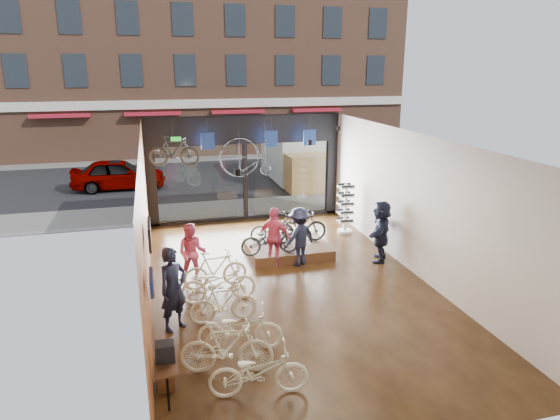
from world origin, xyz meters
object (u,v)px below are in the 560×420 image
object	(u,v)px
display_platform	(288,249)
sunglasses_rack	(345,208)
display_bike_mid	(300,227)
box_truck	(297,158)
customer_5	(381,231)
floor_bike_2	(240,329)
customer_1	(192,253)
display_bike_right	(274,227)
floor_bike_5	(215,270)
floor_bike_3	(223,303)
floor_bike_4	(218,283)
display_bike_left	(270,239)
customer_2	(275,237)
penny_farthing	(248,158)
street_car	(118,174)
customer_0	(173,289)
hung_bike	(174,151)
customer_3	(299,237)
floor_bike_0	(259,371)
floor_bike_1	(227,347)

from	to	relation	value
display_platform	sunglasses_rack	size ratio (longest dim) A/B	1.40
sunglasses_rack	display_bike_mid	bearing A→B (deg)	-143.33
box_truck	customer_5	bearing A→B (deg)	-92.70
floor_bike_2	customer_1	bearing A→B (deg)	21.15
display_bike_mid	display_bike_right	world-z (taller)	display_bike_mid
floor_bike_5	floor_bike_3	bearing A→B (deg)	171.96
floor_bike_2	floor_bike_4	xyz separation A→B (m)	(-0.12, 2.22, 0.03)
display_bike_left	customer_2	distance (m)	0.20
floor_bike_3	display_platform	xyz separation A→B (m)	(2.49, 3.63, -0.31)
floor_bike_4	penny_farthing	xyz separation A→B (m)	(1.77, 5.23, 2.02)
street_car	customer_0	distance (m)	13.68
customer_1	hung_bike	size ratio (longest dim) A/B	1.00
box_truck	floor_bike_2	xyz separation A→B (m)	(-5.26, -13.72, -0.80)
street_car	customer_2	distance (m)	11.67
display_bike_mid	display_bike_right	bearing A→B (deg)	57.46
display_platform	penny_farthing	world-z (taller)	penny_farthing
floor_bike_2	customer_1	size ratio (longest dim) A/B	1.08
display_bike_mid	customer_3	bearing A→B (deg)	160.15
floor_bike_5	customer_1	bearing A→B (deg)	38.30
customer_3	penny_farthing	xyz separation A→B (m)	(-0.75, 3.53, 1.65)
box_truck	display_bike_mid	world-z (taller)	box_truck
box_truck	customer_1	size ratio (longest dim) A/B	3.99
box_truck	customer_0	world-z (taller)	box_truck
display_bike_left	customer_5	size ratio (longest dim) A/B	0.94
street_car	floor_bike_2	distance (m)	15.03
display_bike_mid	hung_bike	world-z (taller)	hung_bike
hung_bike	customer_5	bearing A→B (deg)	-105.81
display_bike_mid	hung_bike	size ratio (longest dim) A/B	1.06
floor_bike_4	hung_bike	distance (m)	5.35
floor_bike_5	street_car	bearing A→B (deg)	7.90
street_car	display_platform	world-z (taller)	street_car
floor_bike_0	customer_0	distance (m)	2.99
floor_bike_4	display_platform	bearing A→B (deg)	-44.66
display_bike_right	customer_2	distance (m)	1.32
floor_bike_3	floor_bike_5	distance (m)	1.81
floor_bike_5	customer_1	world-z (taller)	customer_1
floor_bike_1	display_bike_left	distance (m)	5.32
floor_bike_2	floor_bike_1	bearing A→B (deg)	163.87
customer_2	penny_farthing	bearing A→B (deg)	-47.88
box_truck	floor_bike_1	xyz separation A→B (m)	(-5.64, -14.45, -0.73)
floor_bike_5	customer_5	world-z (taller)	customer_5
floor_bike_4	customer_5	xyz separation A→B (m)	(4.91, 1.45, 0.42)
floor_bike_3	display_platform	bearing A→B (deg)	-36.26
floor_bike_4	display_bike_right	world-z (taller)	display_bike_right
customer_0	floor_bike_1	bearing A→B (deg)	-101.78
box_truck	customer_1	world-z (taller)	box_truck
customer_1	floor_bike_3	bearing A→B (deg)	-64.25
floor_bike_5	display_bike_right	bearing A→B (deg)	-48.27
box_truck	customer_5	size ratio (longest dim) A/B	3.52
street_car	hung_bike	distance (m)	8.40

